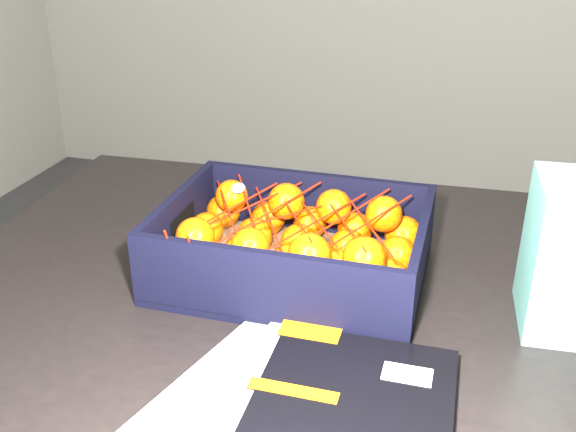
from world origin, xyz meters
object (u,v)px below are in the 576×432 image
(table, at_px, (351,342))
(produce_crate, at_px, (294,255))
(magazine_stack, at_px, (305,413))
(retail_carton, at_px, (564,255))

(table, bearing_deg, produce_crate, 178.61)
(magazine_stack, height_order, produce_crate, produce_crate)
(magazine_stack, bearing_deg, table, 90.65)
(table, distance_m, retail_carton, 0.33)
(magazine_stack, relative_size, produce_crate, 0.93)
(magazine_stack, distance_m, retail_carton, 0.38)
(table, bearing_deg, retail_carton, -3.10)
(table, xyz_separation_m, magazine_stack, (0.00, -0.28, 0.11))
(produce_crate, bearing_deg, table, -1.39)
(produce_crate, bearing_deg, retail_carton, -2.67)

